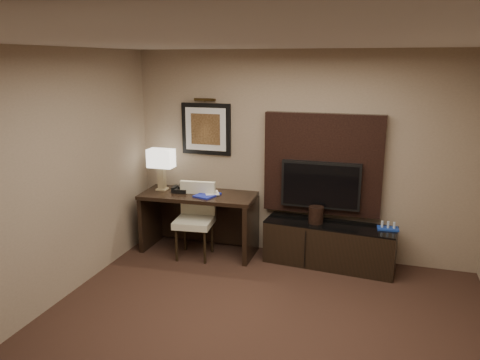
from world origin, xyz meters
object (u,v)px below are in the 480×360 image
at_px(credenza, 329,245).
at_px(tv, 321,185).
at_px(desk_phone, 180,188).
at_px(desk_chair, 194,221).
at_px(table_lamp, 162,170).
at_px(ice_bucket, 316,215).
at_px(desk, 199,223).
at_px(minibar_tray, 388,226).

xyz_separation_m(credenza, tv, (-0.16, 0.14, 0.74)).
bearing_deg(desk_phone, desk_chair, -43.80).
bearing_deg(table_lamp, desk_phone, -6.35).
distance_m(desk_phone, ice_bucket, 1.86).
xyz_separation_m(desk, minibar_tray, (2.45, 0.06, 0.20)).
xyz_separation_m(credenza, minibar_tray, (0.70, 0.01, 0.33)).
bearing_deg(ice_bucket, tv, 81.60).
distance_m(desk, table_lamp, 0.89).
height_order(desk, credenza, desk).
relative_size(table_lamp, minibar_tray, 2.23).
bearing_deg(desk_chair, ice_bucket, 2.18).
height_order(desk_chair, minibar_tray, desk_chair).
distance_m(desk_phone, minibar_tray, 2.73).
xyz_separation_m(tv, table_lamp, (-2.15, -0.15, 0.08)).
bearing_deg(credenza, desk, -173.53).
bearing_deg(tv, ice_bucket, -98.40).
bearing_deg(credenza, table_lamp, -174.96).
xyz_separation_m(desk, credenza, (1.76, 0.05, -0.13)).
relative_size(table_lamp, ice_bucket, 2.64).
relative_size(desk_phone, ice_bucket, 0.96).
bearing_deg(tv, table_lamp, -176.06).
distance_m(desk, ice_bucket, 1.60).
bearing_deg(credenza, ice_bucket, -170.28).
height_order(desk, minibar_tray, desk).
height_order(desk_chair, ice_bucket, desk_chair).
bearing_deg(minibar_tray, table_lamp, -179.65).
bearing_deg(desk_chair, credenza, 1.81).
bearing_deg(ice_bucket, desk_chair, -171.50).
bearing_deg(tv, desk_chair, -166.23).
distance_m(desk_chair, minibar_tray, 2.46).
relative_size(desk, ice_bucket, 7.21).
bearing_deg(table_lamp, desk, -4.30).
distance_m(tv, minibar_tray, 0.96).
bearing_deg(minibar_tray, desk, -178.60).
bearing_deg(desk_chair, desk_phone, 136.75).
distance_m(ice_bucket, minibar_tray, 0.88).
bearing_deg(table_lamp, tv, 3.94).
distance_m(credenza, tv, 0.77).
bearing_deg(desk, desk_chair, -89.66).
relative_size(credenza, minibar_tray, 6.46).
bearing_deg(table_lamp, credenza, 0.21).
bearing_deg(desk, table_lamp, 172.78).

